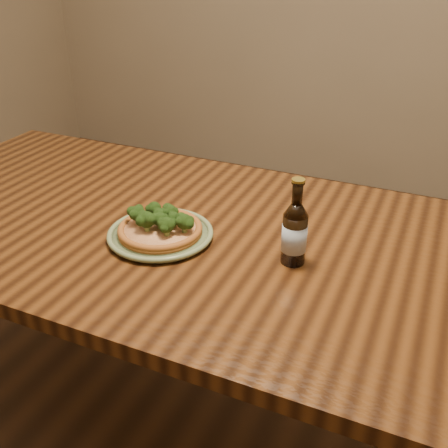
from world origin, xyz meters
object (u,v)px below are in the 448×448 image
at_px(plate, 160,234).
at_px(beer_bottle, 295,233).
at_px(table, 148,247).
at_px(pizza, 160,227).

distance_m(plate, beer_bottle, 0.35).
height_order(plate, beer_bottle, beer_bottle).
relative_size(table, beer_bottle, 7.58).
xyz_separation_m(plate, beer_bottle, (0.34, 0.03, 0.07)).
bearing_deg(table, pizza, -39.12).
bearing_deg(beer_bottle, table, -166.29).
bearing_deg(plate, beer_bottle, 4.94).
relative_size(pizza, beer_bottle, 1.01).
height_order(table, beer_bottle, beer_bottle).
bearing_deg(plate, pizza, 92.35).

